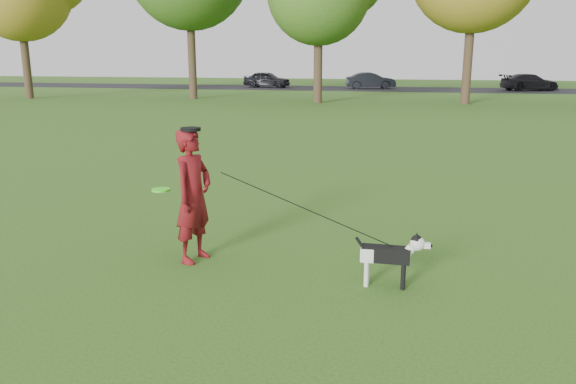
% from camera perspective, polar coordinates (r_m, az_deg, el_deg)
% --- Properties ---
extents(ground, '(120.00, 120.00, 0.00)m').
position_cam_1_polar(ground, '(6.50, 0.12, -9.40)').
color(ground, '#285116').
rests_on(ground, ground).
extents(road, '(120.00, 7.00, 0.02)m').
position_cam_1_polar(road, '(45.93, 11.12, 10.22)').
color(road, black).
rests_on(road, ground).
extents(man, '(0.54, 0.70, 1.69)m').
position_cam_1_polar(man, '(7.11, -9.60, -0.38)').
color(man, '#5B0D13').
rests_on(man, ground).
extents(dog, '(0.85, 0.17, 0.65)m').
position_cam_1_polar(dog, '(6.42, 10.48, -6.15)').
color(dog, black).
rests_on(dog, ground).
extents(car_left, '(3.97, 1.90, 1.31)m').
position_cam_1_polar(car_left, '(47.43, -2.15, 11.36)').
color(car_left, black).
rests_on(car_left, road).
extents(car_mid, '(4.08, 2.19, 1.28)m').
position_cam_1_polar(car_mid, '(46.01, 8.40, 11.14)').
color(car_mid, black).
rests_on(car_mid, road).
extents(car_right, '(4.61, 3.06, 1.24)m').
position_cam_1_polar(car_right, '(46.65, 23.34, 10.20)').
color(car_right, black).
rests_on(car_right, road).
extents(man_held_items, '(3.12, 0.46, 1.27)m').
position_cam_1_polar(man_held_items, '(6.53, 1.95, -1.79)').
color(man_held_items, '#42F81F').
rests_on(man_held_items, ground).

